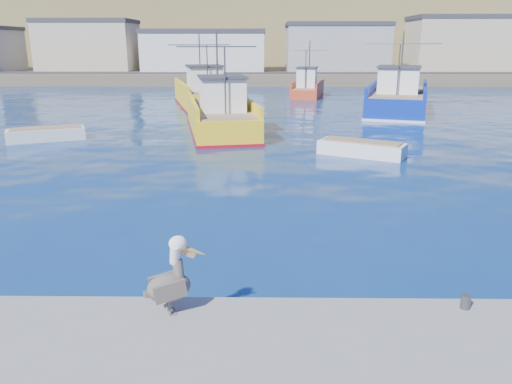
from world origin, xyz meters
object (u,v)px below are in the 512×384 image
at_px(skiff_left, 46,135).
at_px(skiff_mid, 362,150).
at_px(trawler_blue, 398,99).
at_px(pelican, 171,281).
at_px(trawler_yellow_b, 203,94).
at_px(boat_orange, 307,88).
at_px(trawler_yellow_a, 220,116).

height_order(skiff_left, skiff_mid, skiff_mid).
bearing_deg(trawler_blue, pelican, -111.29).
bearing_deg(skiff_left, trawler_yellow_b, 66.27).
xyz_separation_m(boat_orange, pelican, (-6.77, -47.27, 0.19)).
xyz_separation_m(trawler_yellow_b, trawler_blue, (17.30, -3.93, 0.05)).
xyz_separation_m(trawler_yellow_b, skiff_mid, (10.88, -21.52, -0.78)).
xyz_separation_m(trawler_yellow_b, skiff_left, (-7.65, -17.40, -0.78)).
height_order(trawler_yellow_b, pelican, trawler_yellow_b).
bearing_deg(trawler_yellow_b, skiff_left, -113.73).
bearing_deg(trawler_blue, trawler_yellow_b, 167.19).
distance_m(trawler_yellow_a, trawler_blue, 17.74).
bearing_deg(trawler_yellow_a, trawler_blue, 35.21).
distance_m(boat_orange, pelican, 47.75).
bearing_deg(trawler_yellow_a, boat_orange, 71.23).
height_order(trawler_yellow_a, trawler_yellow_b, trawler_yellow_b).
distance_m(trawler_yellow_a, pelican, 24.39).
bearing_deg(pelican, trawler_yellow_a, 92.37).
bearing_deg(pelican, trawler_blue, 68.71).
distance_m(trawler_yellow_b, boat_orange, 13.73).
distance_m(trawler_yellow_a, boat_orange, 24.18).
relative_size(trawler_yellow_a, trawler_yellow_b, 0.95).
bearing_deg(skiff_left, trawler_yellow_a, 17.21).
distance_m(trawler_blue, skiff_mid, 18.74).
bearing_deg(pelican, trawler_yellow_b, 95.66).
xyz_separation_m(trawler_yellow_b, pelican, (3.82, -38.53, 0.10)).
height_order(trawler_yellow_b, boat_orange, trawler_yellow_b).
xyz_separation_m(trawler_yellow_a, trawler_blue, (14.49, 10.23, 0.08)).
relative_size(boat_orange, skiff_mid, 1.71).
height_order(trawler_blue, skiff_left, trawler_blue).
relative_size(trawler_yellow_b, skiff_mid, 2.76).
distance_m(trawler_yellow_b, trawler_blue, 17.74).
xyz_separation_m(skiff_mid, pelican, (-7.06, -17.01, 0.88)).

